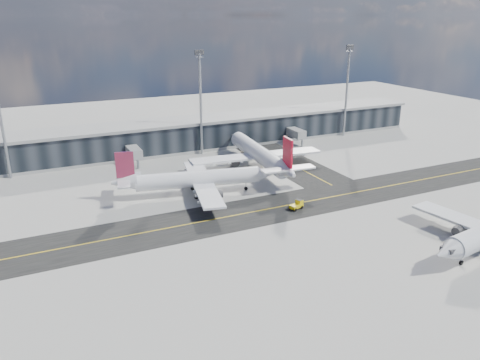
{
  "coord_description": "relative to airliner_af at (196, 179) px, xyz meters",
  "views": [
    {
      "loc": [
        -45.49,
        -73.59,
        37.62
      ],
      "look_at": [
        -5.95,
        9.88,
        5.0
      ],
      "focal_mm": 35.0,
      "sensor_mm": 36.0,
      "label": 1
    }
  ],
  "objects": [
    {
      "name": "ground",
      "position": [
        12.8,
        -18.24,
        -3.56
      ],
      "size": [
        300.0,
        300.0,
        0.0
      ],
      "primitive_type": "plane",
      "color": "gray",
      "rests_on": "ground"
    },
    {
      "name": "taxiway_lanes",
      "position": [
        16.71,
        -7.5,
        -3.55
      ],
      "size": [
        180.0,
        63.0,
        0.03
      ],
      "color": "black",
      "rests_on": "ground"
    },
    {
      "name": "terminal_concourse",
      "position": [
        12.84,
        36.69,
        0.53
      ],
      "size": [
        152.0,
        19.8,
        8.8
      ],
      "color": "black",
      "rests_on": "ground"
    },
    {
      "name": "floodlight_masts",
      "position": [
        12.8,
        29.76,
        12.04
      ],
      "size": [
        102.5,
        0.7,
        28.9
      ],
      "color": "gray",
      "rests_on": "ground"
    },
    {
      "name": "airliner_af",
      "position": [
        0.0,
        0.0,
        0.0
      ],
      "size": [
        36.22,
        31.09,
        10.79
      ],
      "rotation": [
        0.0,
        0.0,
        -1.78
      ],
      "color": "white",
      "rests_on": "ground"
    },
    {
      "name": "airliner_redtail",
      "position": [
        21.0,
        10.2,
        0.49
      ],
      "size": [
        35.39,
        41.45,
        12.27
      ],
      "rotation": [
        0.0,
        0.0,
        -0.1
      ],
      "color": "white",
      "rests_on": "ground"
    },
    {
      "name": "baggage_tug",
      "position": [
        15.89,
        -16.71,
        -2.63
      ],
      "size": [
        3.27,
        2.29,
        1.86
      ],
      "rotation": [
        0.0,
        0.0,
        -1.26
      ],
      "color": "yellow",
      "rests_on": "ground"
    },
    {
      "name": "service_van",
      "position": [
        25.75,
        11.91,
        -2.9
      ],
      "size": [
        2.81,
        4.99,
        1.32
      ],
      "primitive_type": "imported",
      "rotation": [
        0.0,
        0.0,
        0.14
      ],
      "color": "white",
      "rests_on": "ground"
    }
  ]
}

